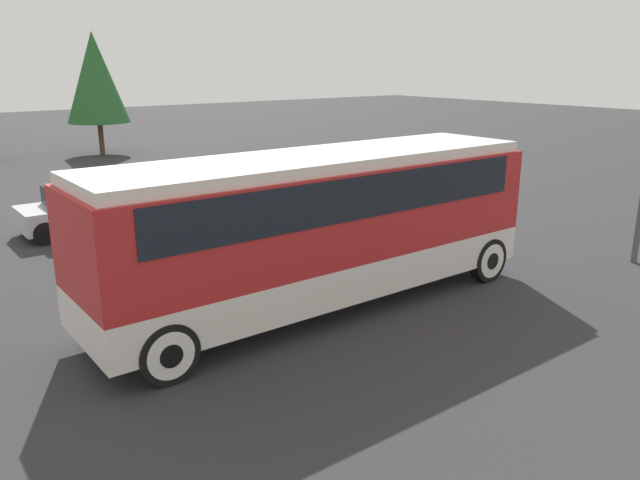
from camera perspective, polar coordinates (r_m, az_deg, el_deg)
ground_plane at (r=13.29m, az=-0.00°, el=-6.02°), size 120.00×120.00×0.00m
tour_bus at (r=12.74m, az=0.34°, el=2.16°), size 9.84×2.58×3.22m
parked_car_near at (r=20.18m, az=-20.18°, el=2.80°), size 4.19×1.82×1.42m
parked_car_mid at (r=17.93m, az=-12.51°, el=1.89°), size 4.65×1.95×1.41m
tree_center at (r=36.70m, az=-19.85°, el=13.79°), size 3.31×3.31×6.52m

